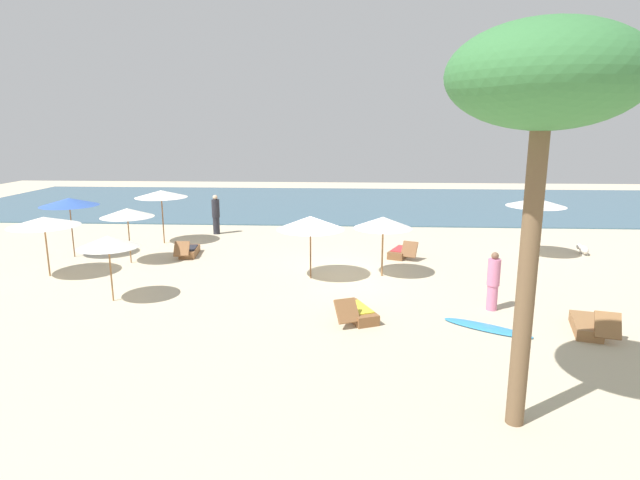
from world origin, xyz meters
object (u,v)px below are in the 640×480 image
Objects in this scene: lounger_1 at (401,252)px; lounger_3 at (588,326)px; umbrella_1 at (69,202)px; umbrella_5 at (161,194)px; surfboard at (487,328)px; umbrella_4 at (108,242)px; palm_2 at (544,83)px; umbrella_7 at (310,223)px; umbrella_0 at (44,222)px; umbrella_2 at (536,202)px; umbrella_6 at (383,223)px; person_0 at (493,281)px; dog at (583,250)px; lounger_0 at (189,251)px; lounger_2 at (356,312)px; umbrella_3 at (127,213)px; person_1 at (216,214)px.

lounger_3 is (3.89, -7.45, -0.01)m from lounger_1.
umbrella_1 reaches higher than umbrella_5.
umbrella_4 is at bearing 171.29° from surfboard.
palm_2 is 7.09m from surfboard.
umbrella_5 reaches higher than lounger_3.
umbrella_7 is 4.91m from lounger_1.
umbrella_2 is at bearing 12.07° from umbrella_0.
umbrella_0 is at bearing 165.90° from lounger_3.
person_0 is at bearing -48.29° from umbrella_6.
umbrella_6 is at bearing -156.92° from dog.
palm_2 is 3.00× the size of surfboard.
lounger_0 is at bearing 6.17° from umbrella_1.
umbrella_2 is 0.99× the size of umbrella_5.
umbrella_2 is 5.50m from lounger_1.
dog is at bearing 62.46° from palm_2.
dog is (16.26, 6.54, -1.59)m from umbrella_4.
umbrella_5 reaches higher than lounger_0.
palm_2 reaches higher than lounger_2.
umbrella_7 reaches higher than dog.
umbrella_5 is at bearing 147.28° from person_0.
umbrella_1 reaches higher than lounger_1.
lounger_2 is (8.37, -5.31, -1.73)m from umbrella_3.
umbrella_1 is at bearing 151.03° from lounger_2.
lounger_1 is 0.27× the size of palm_2.
umbrella_0 is 1.17× the size of umbrella_4.
dog is at bearing -11.39° from person_1.
umbrella_7 is at bearing 138.70° from surfboard.
umbrella_3 is 15.45m from palm_2.
umbrella_0 reaches higher than lounger_2.
umbrella_7 reaches higher than umbrella_6.
umbrella_5 is 0.35× the size of palm_2.
umbrella_0 is at bearing 161.80° from lounger_2.
umbrella_0 is at bearing -141.26° from lounger_0.
lounger_3 is 2.56m from person_0.
umbrella_2 is 0.35× the size of palm_2.
umbrella_2 is at bearing 70.23° from palm_2.
umbrella_5 reaches higher than umbrella_3.
umbrella_7 is 6.64m from surfboard.
umbrella_4 is 1.18× the size of person_0.
umbrella_7 reaches higher than umbrella_0.
lounger_1 is 8.40m from lounger_3.
lounger_1 is (12.79, 0.76, -1.99)m from umbrella_1.
lounger_2 is at bearing -67.83° from umbrella_7.
umbrella_5 is 3.03m from person_1.
lounger_1 is (8.38, 0.28, 0.00)m from lounger_0.
umbrella_3 is 17.75m from dog.
umbrella_4 is 7.68m from umbrella_5.
umbrella_0 is 1.05× the size of surfboard.
umbrella_1 reaches higher than umbrella_6.
umbrella_6 is (-6.05, -3.05, -0.29)m from umbrella_2.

